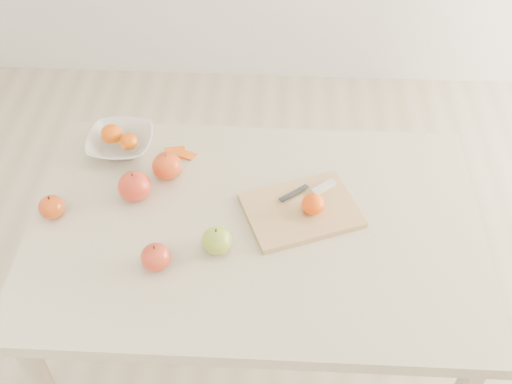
{
  "coord_description": "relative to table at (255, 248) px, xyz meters",
  "views": [
    {
      "loc": [
        0.06,
        -1.13,
        2.02
      ],
      "look_at": [
        0.0,
        0.05,
        0.82
      ],
      "focal_mm": 45.0,
      "sensor_mm": 36.0,
      "label": 1
    }
  ],
  "objects": [
    {
      "name": "apple_green",
      "position": [
        -0.09,
        -0.09,
        0.13
      ],
      "size": [
        0.08,
        0.08,
        0.07
      ],
      "primitive_type": "ellipsoid",
      "color": "olive",
      "rests_on": "table"
    },
    {
      "name": "orange_peel_b",
      "position": [
        -0.21,
        0.26,
        0.1
      ],
      "size": [
        0.06,
        0.05,
        0.01
      ],
      "primitive_type": "cube",
      "rotation": [
        -0.14,
        0.0,
        -0.4
      ],
      "color": "#D7550F",
      "rests_on": "table"
    },
    {
      "name": "apple_red_a",
      "position": [
        -0.26,
        0.17,
        0.14
      ],
      "size": [
        0.09,
        0.09,
        0.08
      ],
      "primitive_type": "ellipsoid",
      "color": "#9A1109",
      "rests_on": "table"
    },
    {
      "name": "apple_red_c",
      "position": [
        -0.24,
        -0.15,
        0.13
      ],
      "size": [
        0.08,
        0.08,
        0.07
      ],
      "primitive_type": "ellipsoid",
      "color": "maroon",
      "rests_on": "table"
    },
    {
      "name": "bowl_tangerine_near",
      "position": [
        -0.44,
        0.29,
        0.15
      ],
      "size": [
        0.06,
        0.06,
        0.06
      ],
      "primitive_type": "ellipsoid",
      "color": "#DD6007",
      "rests_on": "fruit_bowl"
    },
    {
      "name": "apple_red_b",
      "position": [
        -0.33,
        0.08,
        0.14
      ],
      "size": [
        0.09,
        0.09,
        0.08
      ],
      "primitive_type": "ellipsoid",
      "color": "#A00918",
      "rests_on": "table"
    },
    {
      "name": "table",
      "position": [
        0.0,
        0.0,
        0.0
      ],
      "size": [
        1.2,
        0.8,
        0.75
      ],
      "color": "#C4B494",
      "rests_on": "ground"
    },
    {
      "name": "paring_knife",
      "position": [
        0.17,
        0.12,
        0.12
      ],
      "size": [
        0.16,
        0.09,
        0.01
      ],
      "color": "silver",
      "rests_on": "cutting_board"
    },
    {
      "name": "board_tangerine",
      "position": [
        0.15,
        0.04,
        0.14
      ],
      "size": [
        0.06,
        0.06,
        0.05
      ],
      "primitive_type": "ellipsoid",
      "color": "#E74008",
      "rests_on": "cutting_board"
    },
    {
      "name": "apple_red_d",
      "position": [
        -0.54,
        0.01,
        0.13
      ],
      "size": [
        0.07,
        0.07,
        0.06
      ],
      "primitive_type": "ellipsoid",
      "color": "maroon",
      "rests_on": "table"
    },
    {
      "name": "cutting_board",
      "position": [
        0.12,
        0.05,
        0.11
      ],
      "size": [
        0.35,
        0.31,
        0.02
      ],
      "primitive_type": "cube",
      "rotation": [
        0.0,
        0.0,
        0.38
      ],
      "color": "tan",
      "rests_on": "table"
    },
    {
      "name": "bowl_tangerine_far",
      "position": [
        -0.38,
        0.26,
        0.14
      ],
      "size": [
        0.06,
        0.06,
        0.05
      ],
      "primitive_type": "ellipsoid",
      "color": "#DB5907",
      "rests_on": "fruit_bowl"
    },
    {
      "name": "ground",
      "position": [
        0.0,
        0.0,
        -0.65
      ],
      "size": [
        3.5,
        3.5,
        0.0
      ],
      "primitive_type": "plane",
      "color": "#C6B293",
      "rests_on": "ground"
    },
    {
      "name": "orange_peel_a",
      "position": [
        -0.25,
        0.26,
        0.1
      ],
      "size": [
        0.07,
        0.05,
        0.01
      ],
      "primitive_type": "cube",
      "rotation": [
        0.21,
        0.0,
        0.18
      ],
      "color": "#D9580F",
      "rests_on": "table"
    },
    {
      "name": "fruit_bowl",
      "position": [
        -0.41,
        0.28,
        0.12
      ],
      "size": [
        0.19,
        0.19,
        0.05
      ],
      "primitive_type": "imported",
      "color": "silver",
      "rests_on": "table"
    }
  ]
}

